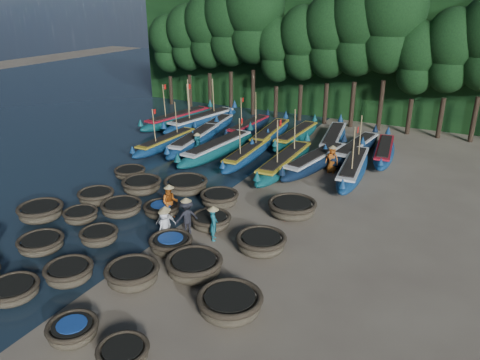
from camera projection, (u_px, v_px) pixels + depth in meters
The scene contains 59 objects.
ground at pixel (198, 212), 24.07m from camera, with size 120.00×120.00×0.00m, color gray.
foliage_wall at pixel (339, 59), 41.49m from camera, with size 40.00×3.00×10.00m, color black.
coracle_2 at pixel (13, 291), 17.11m from camera, with size 1.94×1.94×0.64m.
coracle_3 at pixel (73, 331), 15.07m from camera, with size 1.84×1.84×0.65m.
coracle_4 at pixel (123, 354), 14.11m from camera, with size 1.96×1.96×0.64m.
coracle_6 at pixel (41, 244), 20.28m from camera, with size 2.04×2.04×0.67m.
coracle_7 at pixel (69, 273), 18.09m from camera, with size 2.16×2.16×0.75m.
coracle_8 at pixel (132, 275), 17.87m from camera, with size 2.12×2.12×0.85m.
coracle_9 at pixel (230, 304), 16.21m from camera, with size 2.71×2.71×0.84m.
coracle_10 at pixel (41, 212), 23.03m from camera, with size 2.35×2.35×0.82m.
coracle_11 at pixel (81, 215), 22.88m from camera, with size 1.89×1.89×0.64m.
coracle_12 at pixel (99, 236), 20.89m from camera, with size 2.00×2.00×0.69m.
coracle_13 at pixel (171, 244), 20.17m from camera, with size 2.21×2.21×0.73m.
coracle_14 at pixel (194, 266), 18.44m from camera, with size 2.46×2.46×0.84m.
coracle_15 at pixel (96, 197), 24.81m from camera, with size 2.30×2.30×0.77m.
coracle_16 at pixel (121, 208), 23.63m from camera, with size 2.41×2.41×0.70m.
coracle_17 at pixel (162, 209), 23.50m from camera, with size 1.97×1.97×0.66m.
coracle_18 at pixel (211, 221), 22.22m from camera, with size 1.95×1.95×0.72m.
coracle_19 at pixel (261, 243), 20.16m from camera, with size 2.46×2.46×0.82m.
coracle_20 at pixel (130, 173), 28.35m from camera, with size 2.19×2.19×0.63m.
coracle_21 at pixel (142, 185), 26.18m from camera, with size 2.23×2.23×0.82m.
coracle_22 at pixel (186, 185), 26.24m from camera, with size 3.01×3.01×0.81m.
coracle_23 at pixel (220, 198), 24.59m from camera, with size 2.45×2.45×0.77m.
coracle_24 at pixel (292, 208), 23.41m from camera, with size 2.70×2.70×0.84m.
long_boat_2 at pixel (167, 142), 33.60m from camera, with size 1.51×7.65×3.25m.
long_boat_3 at pixel (195, 140), 33.76m from camera, with size 2.69×8.65×1.54m.
long_boat_4 at pixel (218, 148), 31.99m from camera, with size 2.29×8.96×1.58m.
long_boat_5 at pixel (248, 154), 31.08m from camera, with size 1.80×7.82×3.33m.
long_boat_6 at pixel (285, 162), 29.35m from camera, with size 1.73×8.84×3.76m.
long_boat_7 at pixel (316, 161), 29.72m from camera, with size 2.80×8.42×1.50m.
long_boat_8 at pixel (353, 168), 28.45m from camera, with size 2.44×8.44×3.61m.
long_boat_9 at pixel (178, 119), 39.51m from camera, with size 2.86×8.72×3.75m.
long_boat_10 at pixel (202, 121), 38.86m from camera, with size 3.08×9.11×3.92m.
long_boat_11 at pixel (213, 127), 37.27m from camera, with size 2.31×7.81×1.38m.
long_boat_12 at pixel (249, 127), 37.50m from camera, with size 1.48×7.37×3.13m.
long_boat_13 at pixel (270, 134), 35.32m from camera, with size 2.35×8.41×1.49m.
long_boat_14 at pixel (296, 136), 34.98m from camera, with size 1.56×8.08×1.42m.
long_boat_15 at pixel (333, 139), 34.14m from camera, with size 2.87×8.46×1.51m.
long_boat_16 at pixel (356, 149), 32.09m from camera, with size 2.26×8.10×1.43m.
long_boat_17 at pixel (384, 152), 31.63m from camera, with size 2.35×7.52×1.34m.
fisherman_0 at pixel (165, 225), 20.97m from camera, with size 0.52×0.75×1.72m.
fisherman_1 at pixel (213, 222), 21.08m from camera, with size 0.60×0.68×1.77m.
fisherman_2 at pixel (170, 201), 23.16m from camera, with size 1.04×0.99×1.89m.
fisherman_3 at pixel (187, 216), 21.57m from camera, with size 1.20×1.29×1.95m.
fisherman_4 at pixel (166, 222), 21.15m from camera, with size 0.98×0.74×1.74m.
fisherman_5 at pixel (198, 144), 32.16m from camera, with size 1.13×1.45×1.73m.
fisherman_6 at pixel (332, 159), 29.10m from camera, with size 0.86×0.61×1.87m.
tree_0 at pixel (168, 43), 45.20m from camera, with size 3.68×3.68×8.68m.
tree_1 at pixel (188, 37), 43.95m from camera, with size 4.09×4.09×9.65m.
tree_2 at pixel (209, 30), 42.70m from camera, with size 4.51×4.51×10.63m.
tree_3 at pixel (230, 23), 41.45m from camera, with size 4.92×4.92×11.60m.
tree_4 at pixel (254, 16), 40.21m from camera, with size 5.34×5.34×12.58m.
tree_5 at pixel (277, 49), 40.21m from camera, with size 3.68×3.68×8.68m.
tree_6 at pixel (303, 43), 38.96m from camera, with size 4.09×4.09×9.65m.
tree_7 at pixel (330, 35), 37.71m from camera, with size 4.51×4.51×10.63m.
tree_8 at pixel (359, 27), 36.46m from camera, with size 4.92×4.92×11.60m.
tree_9 at pixel (390, 19), 35.22m from camera, with size 5.34×5.34×12.58m.
tree_10 at pixel (417, 57), 35.22m from camera, with size 3.68×3.68×8.68m.
tree_11 at pixel (452, 50), 33.97m from camera, with size 4.09×4.09×9.65m.
Camera 1 is at (12.06, -18.20, 10.49)m, focal length 35.00 mm.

